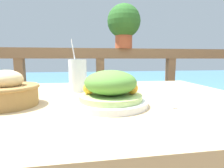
{
  "coord_description": "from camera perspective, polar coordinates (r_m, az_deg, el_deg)",
  "views": [
    {
      "loc": [
        -0.14,
        -0.72,
        0.86
      ],
      "look_at": [
        -0.03,
        -0.04,
        0.76
      ],
      "focal_mm": 28.0,
      "sensor_mm": 36.0,
      "label": 1
    }
  ],
  "objects": [
    {
      "name": "patio_table",
      "position": [
        0.77,
        1.83,
        -10.28
      ],
      "size": [
        1.12,
        0.93,
        0.7
      ],
      "color": "tan",
      "rests_on": "ground_plane"
    },
    {
      "name": "railing_fence",
      "position": [
        1.6,
        -3.88,
        1.16
      ],
      "size": [
        2.8,
        0.08,
        0.95
      ],
      "color": "brown",
      "rests_on": "ground_plane"
    },
    {
      "name": "sea_backdrop",
      "position": [
        4.14,
        -6.83,
        -0.89
      ],
      "size": [
        12.0,
        4.0,
        0.42
      ],
      "color": "teal",
      "rests_on": "ground_plane"
    },
    {
      "name": "salad_plate",
      "position": [
        0.6,
        -0.46,
        -2.13
      ],
      "size": [
        0.25,
        0.25,
        0.12
      ],
      "color": "silver",
      "rests_on": "patio_table"
    },
    {
      "name": "drink_glass",
      "position": [
        0.88,
        -11.14,
        2.8
      ],
      "size": [
        0.09,
        0.09,
        0.25
      ],
      "color": "silver",
      "rests_on": "patio_table"
    },
    {
      "name": "bread_basket",
      "position": [
        0.69,
        -31.07,
        -2.13
      ],
      "size": [
        0.21,
        0.21,
        0.12
      ],
      "color": "olive",
      "rests_on": "patio_table"
    },
    {
      "name": "potted_plant",
      "position": [
        1.65,
        3.88,
        19.21
      ],
      "size": [
        0.3,
        0.3,
        0.39
      ],
      "color": "#A34C2D",
      "rests_on": "railing_fence"
    },
    {
      "name": "knife",
      "position": [
        0.68,
        16.13,
        -5.51
      ],
      "size": [
        0.02,
        0.18,
        0.0
      ],
      "color": "silver",
      "rests_on": "patio_table"
    }
  ]
}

